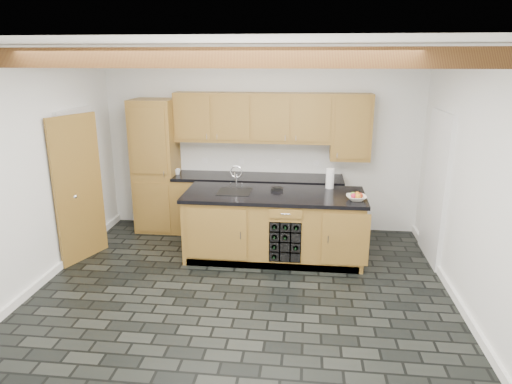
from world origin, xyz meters
TOP-DOWN VIEW (x-y plane):
  - ground at (0.00, 0.00)m, footprint 5.00×5.00m
  - room_shell at (-0.09, 0.53)m, footprint 5.01×5.00m
  - back_cabinetry at (-0.38, 2.24)m, footprint 3.65×0.62m
  - island at (0.31, 1.28)m, footprint 2.48×0.96m
  - faucet at (-0.25, 1.33)m, footprint 0.45×0.40m
  - kitchen_scale at (0.33, 1.43)m, footprint 0.18×0.11m
  - fruit_bowl at (1.38, 1.10)m, footprint 0.28×0.28m
  - fruit_cluster at (1.38, 1.10)m, footprint 0.16×0.17m
  - paper_towel at (1.06, 1.64)m, footprint 0.11×0.11m
  - mug at (-1.30, 2.16)m, footprint 0.12×0.12m

SIDE VIEW (x-z plane):
  - ground at x=0.00m, z-range 0.00..0.00m
  - island at x=0.31m, z-range 0.00..0.93m
  - kitchen_scale at x=0.33m, z-range 0.93..0.98m
  - fruit_bowl at x=1.38m, z-range 0.93..0.99m
  - faucet at x=-0.25m, z-range 0.79..1.14m
  - mug at x=-1.30m, z-range 0.93..1.02m
  - back_cabinetry at x=-0.38m, z-range -0.12..2.08m
  - fruit_cluster at x=1.38m, z-range 0.96..1.03m
  - paper_towel at x=1.06m, z-range 0.93..1.21m
  - room_shell at x=-0.09m, z-range -0.97..4.03m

